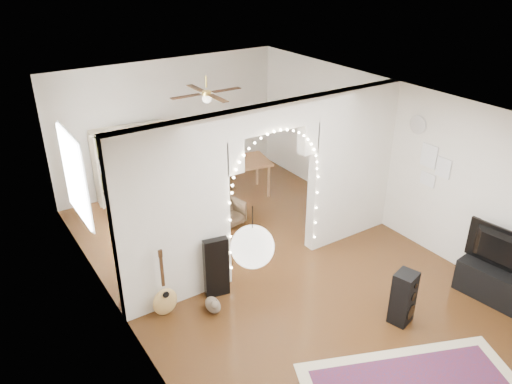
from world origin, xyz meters
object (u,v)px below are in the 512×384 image
media_console (492,284)px  dining_chair_left (167,239)px  bookcase (132,163)px  dining_chair_right (228,213)px  dining_table (239,165)px  acoustic_guitar (164,291)px  floor_speaker (403,298)px

media_console → dining_chair_left: dining_chair_left is taller
media_console → bookcase: 6.85m
dining_chair_right → dining_table: bearing=36.9°
acoustic_guitar → dining_chair_right: bearing=39.8°
floor_speaker → bookcase: 5.92m
dining_table → bookcase: bearing=161.2°
media_console → dining_chair_right: bearing=110.5°
floor_speaker → acoustic_guitar: bearing=128.3°
dining_chair_left → dining_chair_right: bearing=1.1°
media_console → bookcase: bookcase is taller
acoustic_guitar → dining_chair_right: size_ratio=1.79×
acoustic_guitar → media_console: 4.76m
media_console → dining_chair_right: size_ratio=1.96×
dining_table → dining_chair_right: (-0.82, -0.93, -0.45)m
bookcase → dining_chair_left: (-0.31, -2.32, -0.48)m
floor_speaker → media_console: (1.49, -0.38, -0.14)m
bookcase → dining_chair_right: (1.06, -2.01, -0.53)m
acoustic_guitar → floor_speaker: acoustic_guitar is taller
dining_chair_left → dining_chair_right: 1.40m
dining_table → dining_chair_right: bearing=-120.3°
acoustic_guitar → media_console: acoustic_guitar is taller
acoustic_guitar → bookcase: bearing=74.7°
bookcase → dining_chair_right: bookcase is taller
dining_chair_left → media_console: bearing=-58.6°
acoustic_guitar → media_console: (4.17, -2.30, -0.15)m
acoustic_guitar → bookcase: size_ratio=0.60×
dining_chair_left → floor_speaker: bearing=-70.9°
acoustic_guitar → dining_table: (2.88, 2.67, 0.28)m
floor_speaker → dining_table: floor_speaker is taller
bookcase → dining_table: 2.17m
floor_speaker → dining_chair_right: floor_speaker is taller
floor_speaker → bookcase: size_ratio=0.51×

